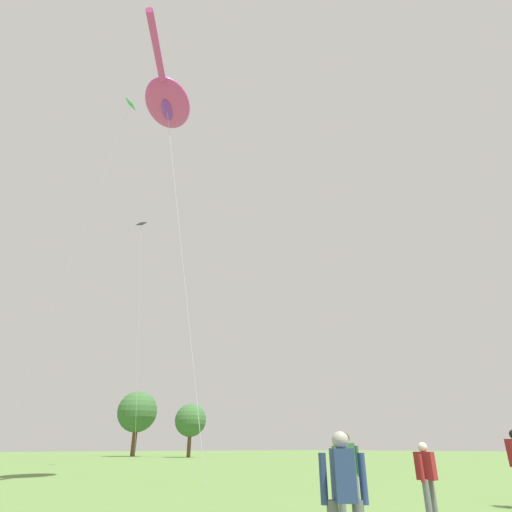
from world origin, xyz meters
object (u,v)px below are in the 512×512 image
(person_tall_center, at_px, (347,469))
(tree_pine_center, at_px, (137,412))
(person_redhead_woman, at_px, (344,491))
(tree_shrub_far, at_px, (191,420))
(small_kite_tiny_distant, at_px, (141,242))
(small_kite_streamer_purple, at_px, (120,132))
(big_show_kite, at_px, (167,102))
(person_photographer, at_px, (427,474))

(person_tall_center, distance_m, tree_pine_center, 64.02)
(person_redhead_woman, distance_m, tree_pine_center, 67.56)
(person_tall_center, xyz_separation_m, tree_shrub_far, (25.78, 49.23, 3.82))
(person_tall_center, xyz_separation_m, tree_pine_center, (22.37, 59.74, 5.39))
(small_kite_tiny_distant, bearing_deg, tree_pine_center, -133.30)
(small_kite_tiny_distant, distance_m, small_kite_streamer_purple, 11.04)
(tree_pine_center, height_order, tree_shrub_far, tree_pine_center)
(person_tall_center, xyz_separation_m, person_redhead_woman, (-3.16, -2.58, -0.06))
(person_tall_center, height_order, small_kite_tiny_distant, small_kite_tiny_distant)
(big_show_kite, xyz_separation_m, person_tall_center, (-0.25, -11.21, -18.36))
(tree_shrub_far, bearing_deg, big_show_kite, -123.88)
(small_kite_streamer_purple, bearing_deg, tree_shrub_far, 79.82)
(person_tall_center, relative_size, tree_pine_center, 0.17)
(small_kite_streamer_purple, bearing_deg, small_kite_tiny_distant, 84.36)
(big_show_kite, height_order, tree_shrub_far, big_show_kite)
(tree_pine_center, distance_m, tree_shrub_far, 11.16)
(person_redhead_woman, xyz_separation_m, tree_pine_center, (25.53, 62.31, 5.44))
(tree_shrub_far, bearing_deg, small_kite_tiny_distant, -130.90)
(person_redhead_woman, bearing_deg, small_kite_tiny_distant, 21.86)
(person_tall_center, height_order, person_redhead_woman, person_tall_center)
(person_redhead_woman, height_order, small_kite_streamer_purple, small_kite_streamer_purple)
(person_photographer, relative_size, person_tall_center, 0.88)
(person_photographer, bearing_deg, big_show_kite, -3.46)
(big_show_kite, bearing_deg, person_redhead_woman, -157.64)
(person_photographer, xyz_separation_m, person_redhead_woman, (-4.43, -1.61, 0.05))
(person_photographer, distance_m, small_kite_tiny_distant, 32.40)
(person_photographer, height_order, small_kite_tiny_distant, small_kite_tiny_distant)
(small_kite_streamer_purple, height_order, tree_shrub_far, small_kite_streamer_purple)
(person_photographer, distance_m, tree_shrub_far, 55.99)
(person_photographer, bearing_deg, person_tall_center, 44.72)
(big_show_kite, bearing_deg, person_tall_center, -145.05)
(tree_pine_center, bearing_deg, person_tall_center, -110.53)
(person_photographer, distance_m, small_kite_streamer_purple, 27.55)
(big_show_kite, distance_m, small_kite_tiny_distant, 16.08)
(person_redhead_woman, xyz_separation_m, small_kite_tiny_distant, (9.00, 28.79, 16.98))
(person_redhead_woman, bearing_deg, person_photographer, -30.77)
(person_redhead_woman, height_order, tree_pine_center, tree_pine_center)
(tree_pine_center, bearing_deg, small_kite_tiny_distant, -116.25)
(big_show_kite, distance_m, person_redhead_woman, 23.26)
(person_photographer, relative_size, small_kite_streamer_purple, 0.06)
(person_tall_center, distance_m, small_kite_tiny_distant, 31.75)
(person_tall_center, height_order, tree_pine_center, tree_pine_center)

